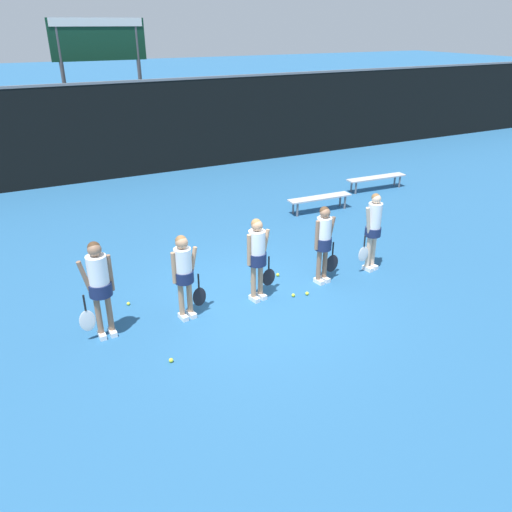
% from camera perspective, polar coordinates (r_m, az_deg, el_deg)
% --- Properties ---
extents(ground_plane, '(140.00, 140.00, 0.00)m').
position_cam_1_polar(ground_plane, '(9.89, 0.06, -4.89)').
color(ground_plane, '#235684').
extents(fence_windscreen, '(60.00, 0.08, 3.22)m').
position_cam_1_polar(fence_windscreen, '(18.03, -14.43, 13.79)').
color(fence_windscreen, black).
rests_on(fence_windscreen, ground_plane).
extents(scoreboard, '(3.26, 0.15, 5.09)m').
position_cam_1_polar(scoreboard, '(19.64, -17.40, 21.15)').
color(scoreboard, '#515156').
rests_on(scoreboard, ground_plane).
extents(bench_courtside, '(1.93, 0.45, 0.43)m').
position_cam_1_polar(bench_courtside, '(14.46, 7.30, 6.50)').
color(bench_courtside, '#B2B2B7').
rests_on(bench_courtside, ground_plane).
extents(bench_far, '(2.10, 0.47, 0.42)m').
position_cam_1_polar(bench_far, '(16.76, 13.59, 8.60)').
color(bench_far, '#B2B2B7').
rests_on(bench_far, ground_plane).
extents(player_0, '(0.66, 0.39, 1.77)m').
position_cam_1_polar(player_0, '(8.67, -17.52, -2.81)').
color(player_0, '#8C664C').
rests_on(player_0, ground_plane).
extents(player_1, '(0.62, 0.35, 1.63)m').
position_cam_1_polar(player_1, '(8.94, -8.24, -1.64)').
color(player_1, tan).
rests_on(player_1, ground_plane).
extents(player_2, '(0.64, 0.37, 1.68)m').
position_cam_1_polar(player_2, '(9.43, 0.15, 0.34)').
color(player_2, tan).
rests_on(player_2, ground_plane).
extents(player_3, '(0.64, 0.35, 1.66)m').
position_cam_1_polar(player_3, '(10.19, 7.75, 1.93)').
color(player_3, '#8C664C').
rests_on(player_3, ground_plane).
extents(player_4, '(0.60, 0.35, 1.74)m').
position_cam_1_polar(player_4, '(10.91, 13.26, 3.35)').
color(player_4, beige).
rests_on(player_4, ground_plane).
extents(tennis_ball_0, '(0.07, 0.07, 0.07)m').
position_cam_1_polar(tennis_ball_0, '(9.97, 4.28, -4.49)').
color(tennis_ball_0, '#CCE033').
rests_on(tennis_ball_0, ground_plane).
extents(tennis_ball_1, '(0.07, 0.07, 0.07)m').
position_cam_1_polar(tennis_ball_1, '(8.29, -9.68, -11.67)').
color(tennis_ball_1, '#CCE033').
rests_on(tennis_ball_1, ground_plane).
extents(tennis_ball_2, '(0.07, 0.07, 0.07)m').
position_cam_1_polar(tennis_ball_2, '(10.44, -0.46, -2.94)').
color(tennis_ball_2, '#CCE033').
rests_on(tennis_ball_2, ground_plane).
extents(tennis_ball_3, '(0.06, 0.06, 0.06)m').
position_cam_1_polar(tennis_ball_3, '(9.97, -14.39, -5.29)').
color(tennis_ball_3, '#CCE033').
rests_on(tennis_ball_3, ground_plane).
extents(tennis_ball_4, '(0.07, 0.07, 0.07)m').
position_cam_1_polar(tennis_ball_4, '(10.72, 2.50, -2.15)').
color(tennis_ball_4, '#CCE033').
rests_on(tennis_ball_4, ground_plane).
extents(tennis_ball_5, '(0.07, 0.07, 0.07)m').
position_cam_1_polar(tennis_ball_5, '(10.05, 5.85, -4.28)').
color(tennis_ball_5, '#CCE033').
rests_on(tennis_ball_5, ground_plane).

